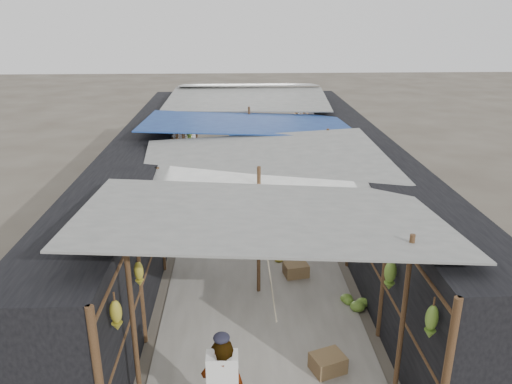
{
  "coord_description": "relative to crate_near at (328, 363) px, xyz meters",
  "views": [
    {
      "loc": [
        -0.42,
        -5.63,
        5.25
      ],
      "look_at": [
        0.05,
        5.36,
        1.25
      ],
      "focal_mm": 35.0,
      "sensor_mm": 36.0,
      "label": 1
    }
  ],
  "objects": [
    {
      "name": "shopper_blue",
      "position": [
        -0.83,
        4.63,
        0.71
      ],
      "size": [
        0.97,
        0.85,
        1.71
      ],
      "primitive_type": "imported",
      "rotation": [
        0.0,
        0.0,
        0.27
      ],
      "color": "#1F479E",
      "rests_on": "ground"
    },
    {
      "name": "hanging_bananas",
      "position": [
        -0.98,
        6.01,
        1.49
      ],
      "size": [
        3.96,
        13.91,
        0.85
      ],
      "color": "#9F9329",
      "rests_on": "ground"
    },
    {
      "name": "stall_right",
      "position": [
        1.75,
        5.88,
        1.0
      ],
      "size": [
        1.4,
        15.0,
        2.3
      ],
      "primitive_type": "cube",
      "color": "black",
      "rests_on": "ground"
    },
    {
      "name": "black_basin",
      "position": [
        0.06,
        9.08,
        -0.05
      ],
      "size": [
        0.62,
        0.62,
        0.19
      ],
      "primitive_type": "cylinder",
      "color": "black",
      "rests_on": "ground"
    },
    {
      "name": "market_canopy",
      "position": [
        -0.93,
        6.2,
        2.26
      ],
      "size": [
        5.62,
        15.2,
        2.77
      ],
      "color": "brown",
      "rests_on": "ground"
    },
    {
      "name": "stall_left",
      "position": [
        -3.65,
        5.88,
        1.0
      ],
      "size": [
        1.4,
        15.0,
        2.3
      ],
      "primitive_type": "cube",
      "color": "black",
      "rests_on": "ground"
    },
    {
      "name": "aisle_slab",
      "position": [
        -0.95,
        5.88,
        -0.14
      ],
      "size": [
        3.6,
        16.0,
        0.02
      ],
      "primitive_type": "cube",
      "color": "#9E998E",
      "rests_on": "ground"
    },
    {
      "name": "floor_bananas",
      "position": [
        -0.54,
        5.55,
        0.02
      ],
      "size": [
        3.81,
        7.2,
        0.35
      ],
      "color": "#9F9329",
      "rests_on": "ground"
    },
    {
      "name": "crate_mid",
      "position": [
        -0.14,
        2.96,
        -0.0
      ],
      "size": [
        0.55,
        0.47,
        0.29
      ],
      "primitive_type": "cube",
      "rotation": [
        0.0,
        0.0,
        0.19
      ],
      "color": "olive",
      "rests_on": "ground"
    },
    {
      "name": "vendor_seated",
      "position": [
        0.21,
        4.83,
        0.31
      ],
      "size": [
        0.43,
        0.64,
        0.91
      ],
      "primitive_type": "imported",
      "rotation": [
        0.0,
        0.0,
        -1.73
      ],
      "color": "#4A4440",
      "rests_on": "ground"
    },
    {
      "name": "crate_back",
      "position": [
        -1.59,
        9.32,
        -0.0
      ],
      "size": [
        0.57,
        0.53,
        0.29
      ],
      "primitive_type": "cube",
      "rotation": [
        0.0,
        0.0,
        -0.42
      ],
      "color": "olive",
      "rests_on": "ground"
    },
    {
      "name": "crate_near",
      "position": [
        0.0,
        0.0,
        0.0
      ],
      "size": [
        0.6,
        0.54,
        0.29
      ],
      "primitive_type": "cube",
      "rotation": [
        0.0,
        0.0,
        0.36
      ],
      "color": "olive",
      "rests_on": "ground"
    }
  ]
}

